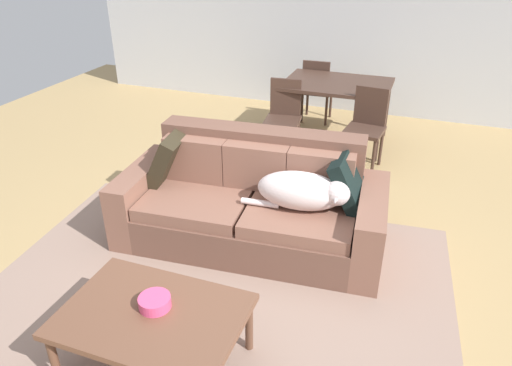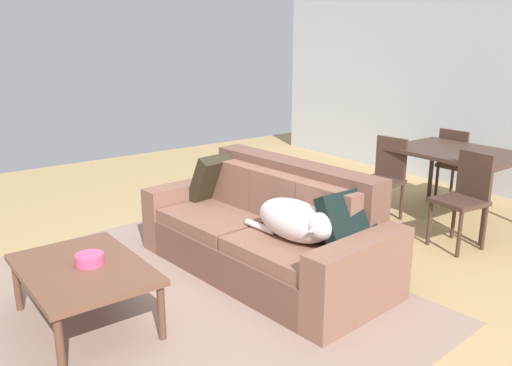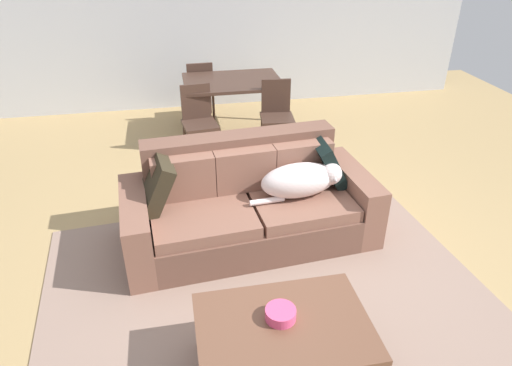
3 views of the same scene
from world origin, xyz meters
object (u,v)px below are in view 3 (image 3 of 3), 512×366
at_px(dog_on_left_cushion, 302,180).
at_px(throw_pillow_by_right_arm, 328,162).
at_px(couch, 248,204).
at_px(dining_table, 233,85).
at_px(dining_chair_near_left, 199,118).
at_px(dining_chair_near_right, 277,112).
at_px(throw_pillow_by_left_arm, 156,184).
at_px(dining_chair_far_left, 200,88).
at_px(coffee_table, 284,330).
at_px(bowl_on_coffee_table, 281,314).

height_order(dog_on_left_cushion, throw_pillow_by_right_arm, throw_pillow_by_right_arm).
relative_size(couch, dining_table, 1.79).
distance_m(dining_chair_near_left, dining_chair_near_right, 0.97).
height_order(throw_pillow_by_left_arm, dining_chair_near_right, dining_chair_near_right).
bearing_deg(dining_table, dining_chair_far_left, 122.36).
xyz_separation_m(couch, dining_table, (0.21, 2.35, 0.36)).
bearing_deg(throw_pillow_by_right_arm, couch, -171.52).
relative_size(throw_pillow_by_right_arm, dining_chair_far_left, 0.49).
distance_m(coffee_table, dining_chair_near_left, 3.35).
distance_m(throw_pillow_by_right_arm, coffee_table, 1.86).
bearing_deg(couch, throw_pillow_by_left_arm, 176.18).
bearing_deg(dining_chair_far_left, couch, 91.43).
height_order(couch, coffee_table, couch).
bearing_deg(dining_table, throw_pillow_by_right_arm, -75.91).
distance_m(dining_table, dining_chair_near_right, 0.77).
bearing_deg(dining_chair_far_left, coffee_table, 89.62).
distance_m(dog_on_left_cushion, dining_chair_near_left, 2.06).
bearing_deg(dining_table, coffee_table, -93.94).
xyz_separation_m(coffee_table, dining_chair_near_right, (0.73, 3.31, 0.11)).
relative_size(couch, dining_chair_far_left, 2.60).
bearing_deg(dining_chair_far_left, throw_pillow_by_right_arm, 106.51).
height_order(coffee_table, bowl_on_coffee_table, bowl_on_coffee_table).
bearing_deg(dining_table, dining_chair_near_left, -133.02).
height_order(throw_pillow_by_right_arm, coffee_table, throw_pillow_by_right_arm).
relative_size(bowl_on_coffee_table, dining_table, 0.15).
bearing_deg(couch, throw_pillow_by_right_arm, 3.82).
height_order(couch, dining_chair_near_left, couch).
height_order(dog_on_left_cushion, dining_chair_near_right, dining_chair_near_right).
distance_m(dog_on_left_cushion, dining_chair_near_right, 1.89).
height_order(throw_pillow_by_left_arm, throw_pillow_by_right_arm, throw_pillow_by_left_arm).
height_order(dining_chair_near_left, dining_chair_far_left, dining_chair_near_left).
relative_size(bowl_on_coffee_table, dining_chair_near_left, 0.22).
height_order(couch, throw_pillow_by_right_arm, couch).
xyz_separation_m(throw_pillow_by_left_arm, throw_pillow_by_right_arm, (1.56, 0.13, -0.01)).
xyz_separation_m(coffee_table, dining_chair_far_left, (-0.12, 4.50, 0.09)).
bearing_deg(couch, dining_chair_near_right, 64.41).
xyz_separation_m(dog_on_left_cushion, dining_chair_near_left, (-0.75, 1.91, -0.11)).
distance_m(dining_table, dining_chair_far_left, 0.75).
bearing_deg(dining_chair_near_right, bowl_on_coffee_table, -96.29).
relative_size(throw_pillow_by_right_arm, bowl_on_coffee_table, 2.25).
distance_m(throw_pillow_by_left_arm, coffee_table, 1.71).
bearing_deg(dog_on_left_cushion, dining_chair_far_left, 97.11).
relative_size(dog_on_left_cushion, dining_chair_near_left, 0.97).
height_order(dining_chair_near_left, dining_chair_near_right, dining_chair_near_right).
bearing_deg(bowl_on_coffee_table, dog_on_left_cushion, 69.08).
relative_size(dining_chair_near_left, dining_chair_near_right, 0.98).
height_order(throw_pillow_by_right_arm, dining_table, throw_pillow_by_right_arm).
bearing_deg(coffee_table, dog_on_left_cushion, 70.11).
xyz_separation_m(throw_pillow_by_left_arm, dining_table, (1.00, 2.36, 0.05)).
distance_m(dog_on_left_cushion, throw_pillow_by_right_arm, 0.38).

